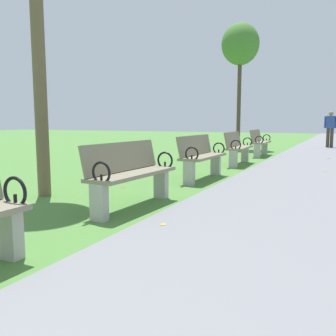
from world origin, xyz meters
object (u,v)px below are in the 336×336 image
object	(u,v)px
park_bench_4	(201,156)
park_bench_5	(238,147)
park_bench_3	(131,173)
pedestrian_walking	(330,127)
park_bench_6	(260,142)
tree_3	(240,45)

from	to	relation	value
park_bench_4	park_bench_5	distance (m)	2.79
park_bench_3	pedestrian_walking	distance (m)	13.77
park_bench_6	tree_3	bearing A→B (deg)	118.08
park_bench_4	park_bench_6	size ratio (longest dim) A/B	0.99
park_bench_3	park_bench_6	bearing A→B (deg)	90.00
park_bench_4	park_bench_6	xyz separation A→B (m)	(0.00, 5.59, 0.00)
park_bench_3	tree_3	xyz separation A→B (m)	(-1.52, 11.15, 3.84)
park_bench_5	pedestrian_walking	distance (m)	8.39
park_bench_3	pedestrian_walking	world-z (taller)	pedestrian_walking
park_bench_6	tree_3	size ratio (longest dim) A/B	0.31
tree_3	park_bench_4	bearing A→B (deg)	-79.77
park_bench_3	park_bench_6	distance (m)	8.29
park_bench_5	tree_3	xyz separation A→B (m)	(-1.52, 5.66, 3.84)
park_bench_3	park_bench_6	world-z (taller)	same
park_bench_5	tree_3	bearing A→B (deg)	105.07
park_bench_5	pedestrian_walking	world-z (taller)	pedestrian_walking
park_bench_4	park_bench_5	world-z (taller)	same
park_bench_4	tree_3	bearing A→B (deg)	100.23
park_bench_4	park_bench_6	distance (m)	5.59
tree_3	park_bench_6	bearing A→B (deg)	-61.92
park_bench_3	park_bench_5	bearing A→B (deg)	90.00
park_bench_4	pedestrian_walking	world-z (taller)	pedestrian_walking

